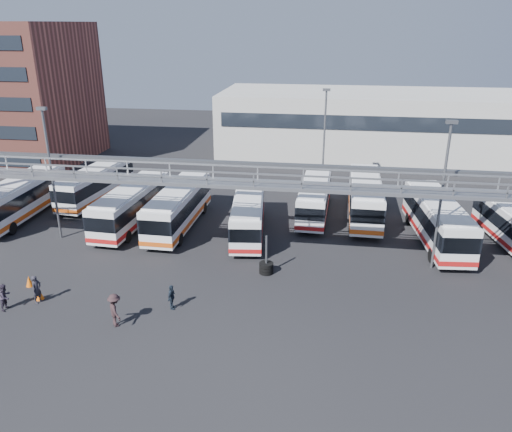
# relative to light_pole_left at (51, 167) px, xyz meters

# --- Properties ---
(ground) EXTENTS (140.00, 140.00, 0.00)m
(ground) POSITION_rel_light_pole_left_xyz_m (16.00, -8.00, -5.73)
(ground) COLOR black
(ground) RESTS_ON ground
(gantry) EXTENTS (51.40, 5.15, 7.10)m
(gantry) POSITION_rel_light_pole_left_xyz_m (16.00, -2.13, -0.22)
(gantry) COLOR gray
(gantry) RESTS_ON ground
(apartment_building) EXTENTS (18.00, 15.00, 16.00)m
(apartment_building) POSITION_rel_light_pole_left_xyz_m (-18.00, 22.00, 2.27)
(apartment_building) COLOR brown
(apartment_building) RESTS_ON ground
(warehouse) EXTENTS (42.00, 14.00, 8.00)m
(warehouse) POSITION_rel_light_pole_left_xyz_m (28.00, 30.00, -1.73)
(warehouse) COLOR #9E9E99
(warehouse) RESTS_ON ground
(light_pole_left) EXTENTS (0.70, 0.35, 10.21)m
(light_pole_left) POSITION_rel_light_pole_left_xyz_m (0.00, 0.00, 0.00)
(light_pole_left) COLOR #4C4F54
(light_pole_left) RESTS_ON ground
(light_pole_mid) EXTENTS (0.70, 0.35, 10.21)m
(light_pole_mid) POSITION_rel_light_pole_left_xyz_m (28.00, -1.00, 0.00)
(light_pole_mid) COLOR #4C4F54
(light_pole_mid) RESTS_ON ground
(light_pole_back) EXTENTS (0.70, 0.35, 10.21)m
(light_pole_back) POSITION_rel_light_pole_left_xyz_m (20.00, 14.00, 0.00)
(light_pole_back) COLOR #4C4F54
(light_pole_back) RESTS_ON ground
(bus_0) EXTENTS (2.83, 11.33, 3.43)m
(bus_0) POSITION_rel_light_pole_left_xyz_m (-5.43, 3.61, -3.83)
(bus_0) COLOR silver
(bus_0) RESTS_ON ground
(bus_1) EXTENTS (3.38, 10.61, 3.17)m
(bus_1) POSITION_rel_light_pole_left_xyz_m (-1.09, 8.79, -3.98)
(bus_1) COLOR silver
(bus_1) RESTS_ON ground
(bus_2) EXTENTS (3.07, 10.98, 3.30)m
(bus_2) POSITION_rel_light_pole_left_xyz_m (4.61, 3.40, -3.90)
(bus_2) COLOR silver
(bus_2) RESTS_ON ground
(bus_3) EXTENTS (2.75, 11.11, 3.36)m
(bus_3) POSITION_rel_light_pole_left_xyz_m (8.60, 3.54, -3.87)
(bus_3) COLOR silver
(bus_3) RESTS_ON ground
(bus_4) EXTENTS (3.52, 10.31, 3.07)m
(bus_4) POSITION_rel_light_pole_left_xyz_m (14.48, 3.02, -4.03)
(bus_4) COLOR silver
(bus_4) RESTS_ON ground
(bus_5) EXTENTS (2.70, 10.19, 3.07)m
(bus_5) POSITION_rel_light_pole_left_xyz_m (19.51, 7.91, -4.03)
(bus_5) COLOR silver
(bus_5) RESTS_ON ground
(bus_6) EXTENTS (2.78, 11.29, 3.42)m
(bus_6) POSITION_rel_light_pole_left_xyz_m (23.82, 8.18, -3.84)
(bus_6) COLOR silver
(bus_6) RESTS_ON ground
(bus_7) EXTENTS (3.67, 11.49, 3.43)m
(bus_7) POSITION_rel_light_pole_left_xyz_m (28.96, 3.62, -3.83)
(bus_7) COLOR silver
(bus_7) RESTS_ON ground
(pedestrian_a) EXTENTS (0.55, 0.73, 1.79)m
(pedestrian_a) POSITION_rel_light_pole_left_xyz_m (3.66, -9.34, -4.83)
(pedestrian_a) COLOR #222129
(pedestrian_a) RESTS_ON ground
(pedestrian_b) EXTENTS (0.66, 0.83, 1.64)m
(pedestrian_b) POSITION_rel_light_pole_left_xyz_m (2.24, -10.31, -4.91)
(pedestrian_b) COLOR #292230
(pedestrian_b) RESTS_ON ground
(pedestrian_c) EXTENTS (1.37, 1.44, 1.96)m
(pedestrian_c) POSITION_rel_light_pole_left_xyz_m (9.34, -10.98, -4.75)
(pedestrian_c) COLOR black
(pedestrian_c) RESTS_ON ground
(pedestrian_d) EXTENTS (0.44, 0.93, 1.55)m
(pedestrian_d) POSITION_rel_light_pole_left_xyz_m (11.88, -8.81, -4.95)
(pedestrian_d) COLOR #1A242F
(pedestrian_d) RESTS_ON ground
(cone_left) EXTENTS (0.58, 0.58, 0.80)m
(cone_left) POSITION_rel_light_pole_left_xyz_m (3.52, -8.99, -5.33)
(cone_left) COLOR #DC5C0C
(cone_left) RESTS_ON ground
(cone_right) EXTENTS (0.59, 0.59, 0.72)m
(cone_right) POSITION_rel_light_pole_left_xyz_m (1.98, -7.58, -5.37)
(cone_right) COLOR #DC5C0C
(cone_right) RESTS_ON ground
(tire_stack) EXTENTS (0.96, 0.96, 2.75)m
(tire_stack) POSITION_rel_light_pole_left_xyz_m (16.80, -3.50, -5.26)
(tire_stack) COLOR black
(tire_stack) RESTS_ON ground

